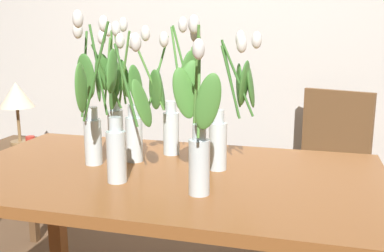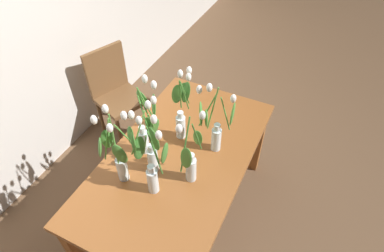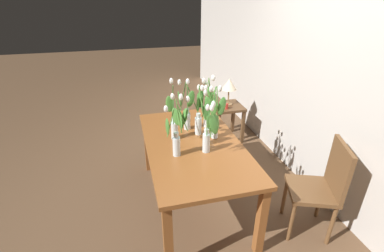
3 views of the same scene
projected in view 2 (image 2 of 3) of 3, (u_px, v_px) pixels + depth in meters
The scene contains 10 objects.
ground_plane at pixel (181, 213), 2.71m from camera, with size 18.00×18.00×0.00m, color brown.
dining_table at pixel (179, 165), 2.26m from camera, with size 1.60×0.90×0.74m.
tulip_vase_0 at pixel (152, 165), 1.87m from camera, with size 0.14×0.24×0.57m.
tulip_vase_1 at pixel (118, 154), 1.91m from camera, with size 0.25×0.21×0.57m.
tulip_vase_2 at pixel (182, 111), 2.22m from camera, with size 0.19×0.15×0.52m.
tulip_vase_3 at pixel (191, 161), 1.94m from camera, with size 0.28×0.12×0.58m.
tulip_vase_4 at pixel (215, 127), 2.10m from camera, with size 0.22×0.23×0.56m.
tulip_vase_5 at pixel (146, 127), 2.09m from camera, with size 0.22×0.24×0.57m.
tulip_vase_6 at pixel (150, 150), 2.00m from camera, with size 0.27×0.13×0.56m.
dining_chair at pixel (115, 90), 3.07m from camera, with size 0.52×0.52×0.93m.
Camera 2 is at (-1.25, -0.70, 2.42)m, focal length 30.15 mm.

